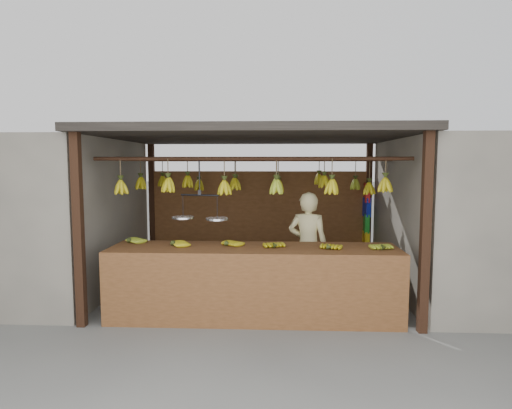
{
  "coord_description": "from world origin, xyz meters",
  "views": [
    {
      "loc": [
        0.31,
        -6.35,
        1.94
      ],
      "look_at": [
        0.0,
        0.3,
        1.3
      ],
      "focal_mm": 30.0,
      "sensor_mm": 36.0,
      "label": 1
    }
  ],
  "objects": [
    {
      "name": "stall",
      "position": [
        0.0,
        0.33,
        1.97
      ],
      "size": [
        4.3,
        3.3,
        2.4
      ],
      "color": "black",
      "rests_on": "ground"
    },
    {
      "name": "vendor",
      "position": [
        0.77,
        -0.37,
        0.77
      ],
      "size": [
        0.64,
        0.51,
        1.54
      ],
      "primitive_type": "imported",
      "rotation": [
        0.0,
        0.0,
        2.86
      ],
      "color": "beige",
      "rests_on": "ground"
    },
    {
      "name": "neighbor_left",
      "position": [
        -3.6,
        0.0,
        1.15
      ],
      "size": [
        3.0,
        3.0,
        2.3
      ],
      "primitive_type": "cube",
      "color": "slate",
      "rests_on": "ground"
    },
    {
      "name": "ground",
      "position": [
        0.0,
        0.0,
        0.0
      ],
      "size": [
        80.0,
        80.0,
        0.0
      ],
      "primitive_type": "plane",
      "color": "#5B5B57"
    },
    {
      "name": "neighbor_right",
      "position": [
        3.6,
        0.0,
        1.15
      ],
      "size": [
        3.0,
        3.0,
        2.3
      ],
      "primitive_type": "cube",
      "color": "slate",
      "rests_on": "ground"
    },
    {
      "name": "counter",
      "position": [
        0.04,
        -1.23,
        0.71
      ],
      "size": [
        3.6,
        0.82,
        0.96
      ],
      "color": "brown",
      "rests_on": "ground"
    },
    {
      "name": "balance_scale",
      "position": [
        -0.65,
        -1.0,
        1.28
      ],
      "size": [
        0.73,
        0.39,
        0.77
      ],
      "color": "black",
      "rests_on": "ground"
    },
    {
      "name": "hanging_bananas",
      "position": [
        -0.01,
        0.01,
        1.63
      ],
      "size": [
        3.57,
        2.25,
        0.39
      ],
      "color": "#B1A012",
      "rests_on": "ground"
    },
    {
      "name": "bag_bundles",
      "position": [
        1.94,
        1.35,
        1.0
      ],
      "size": [
        0.08,
        0.26,
        1.21
      ],
      "color": "red",
      "rests_on": "ground"
    }
  ]
}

